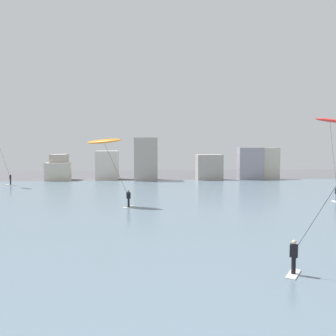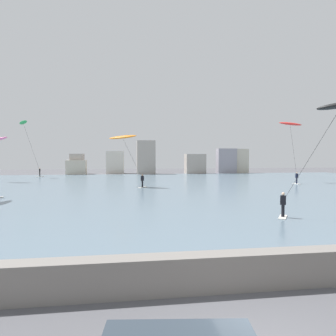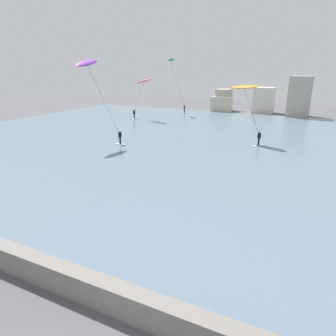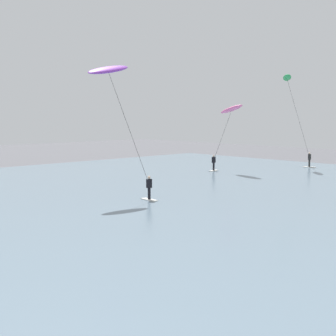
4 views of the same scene
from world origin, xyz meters
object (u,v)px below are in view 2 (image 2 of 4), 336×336
object	(u,v)px
kitesurfer_green	(26,130)
kitesurfer_black	(333,120)
kitesurfer_red	(291,129)
kitesurfer_orange	(124,140)

from	to	relation	value
kitesurfer_green	kitesurfer_black	distance (m)	49.26
kitesurfer_black	kitesurfer_red	xyz separation A→B (m)	(11.40, 23.94, 1.63)
kitesurfer_green	kitesurfer_black	world-z (taller)	kitesurfer_green
kitesurfer_black	kitesurfer_orange	distance (m)	24.79
kitesurfer_orange	kitesurfer_green	bearing A→B (deg)	134.92
kitesurfer_green	kitesurfer_orange	bearing A→B (deg)	-45.08
kitesurfer_orange	kitesurfer_red	world-z (taller)	kitesurfer_red
kitesurfer_green	kitesurfer_red	distance (m)	44.22
kitesurfer_green	kitesurfer_orange	size ratio (longest dim) A/B	1.52
kitesurfer_green	kitesurfer_red	world-z (taller)	kitesurfer_green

